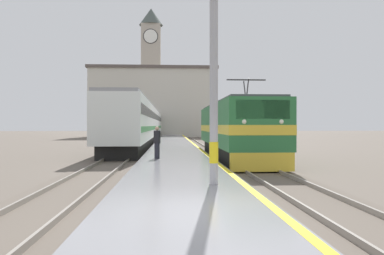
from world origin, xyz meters
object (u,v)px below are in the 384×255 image
Objects in this scene: locomotive_train at (235,130)px; clock_tower at (151,68)px; passenger_train at (143,124)px; catenary_mast at (219,53)px; person_on_platform at (157,142)px.

locomotive_train is 58.64m from clock_tower.
catenary_mast is (4.46, -32.34, 1.89)m from passenger_train.
locomotive_train is 0.53× the size of clock_tower.
passenger_train is 1.66× the size of clock_tower.
catenary_mast is at bearing -85.48° from clock_tower.
catenary_mast is (-2.54, -12.13, 2.33)m from locomotive_train.
person_on_platform is 62.09m from clock_tower.
passenger_train is at bearing -88.46° from clock_tower.
clock_tower is at bearing 98.01° from locomotive_train.
passenger_train is (-7.00, 20.20, 0.44)m from locomotive_train.
person_on_platform is (-2.03, 8.26, -2.87)m from catenary_mast.
clock_tower reaches higher than catenary_mast.
locomotive_train reaches higher than person_on_platform.
passenger_train is 27.53× the size of person_on_platform.
passenger_train is 32.70m from catenary_mast.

